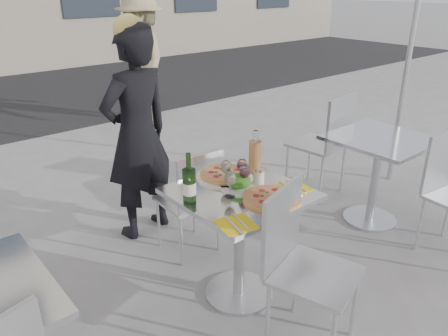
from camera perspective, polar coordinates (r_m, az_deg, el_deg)
ground at (r=2.98m, az=1.93°, el=-16.10°), size 80.00×80.00×0.00m
main_table at (r=2.67m, az=2.09°, el=-7.12°), size 0.72×0.72×0.75m
side_table_right at (r=3.74m, az=19.44°, el=0.77°), size 0.72×0.72×0.75m
chair_far at (r=3.11m, az=-4.01°, el=-3.51°), size 0.39×0.40×0.83m
chair_near at (r=2.39m, az=9.85°, el=-11.23°), size 0.53×0.54×0.92m
side_chair_rfar at (r=4.08m, az=13.36°, el=3.88°), size 0.49×0.50×0.98m
woman_diner at (r=3.36m, az=-11.24°, el=4.23°), size 0.65×0.48×1.64m
pedestrian_b at (r=6.35m, az=-10.56°, el=13.81°), size 0.96×1.28×1.77m
pizza_near at (r=2.48m, az=6.30°, el=-3.94°), size 0.33×0.33×0.02m
pizza_far at (r=2.74m, az=0.11°, el=-0.88°), size 0.35×0.35×0.03m
salad_plate at (r=2.59m, az=1.92°, el=-1.89°), size 0.22×0.22×0.09m
wine_bottle at (r=2.40m, az=-4.56°, el=-2.11°), size 0.07×0.07×0.29m
carafe at (r=2.76m, az=4.06°, el=1.50°), size 0.08×0.08×0.29m
sugar_shaker at (r=2.63m, az=4.57°, el=-1.19°), size 0.06×0.06×0.11m
wineglass_white_a at (r=2.46m, az=0.80°, el=-1.47°), size 0.07×0.07×0.16m
wineglass_white_b at (r=2.61m, az=0.30°, el=0.06°), size 0.07×0.07×0.16m
wineglass_red_a at (r=2.55m, az=2.75°, el=-0.53°), size 0.07×0.07×0.16m
wineglass_red_b at (r=2.63m, az=2.40°, el=0.24°), size 0.07×0.07×0.16m
napkin_left at (r=2.23m, az=1.62°, el=-7.35°), size 0.22×0.22×0.01m
napkin_right at (r=2.64m, az=8.94°, el=-2.53°), size 0.20×0.20×0.01m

